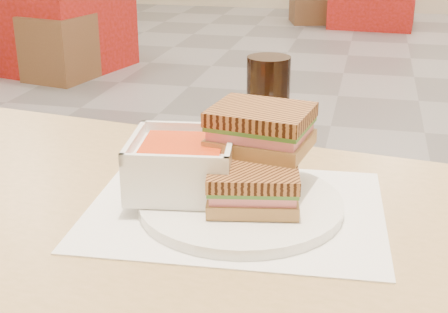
% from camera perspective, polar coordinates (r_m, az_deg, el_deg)
% --- Properties ---
extents(tray_liner, '(0.40, 0.32, 0.00)m').
position_cam_1_polar(tray_liner, '(0.82, 1.05, -4.77)').
color(tray_liner, white).
rests_on(tray_liner, main_table).
extents(plate, '(0.26, 0.26, 0.01)m').
position_cam_1_polar(plate, '(0.81, 1.54, -4.34)').
color(plate, white).
rests_on(plate, tray_liner).
extents(soup_bowl, '(0.15, 0.15, 0.07)m').
position_cam_1_polar(soup_bowl, '(0.83, -3.78, -0.88)').
color(soup_bowl, white).
rests_on(soup_bowl, plate).
extents(panini_lower, '(0.13, 0.11, 0.05)m').
position_cam_1_polar(panini_lower, '(0.78, 2.62, -2.72)').
color(panini_lower, '#A67346').
rests_on(panini_lower, plate).
extents(panini_upper, '(0.14, 0.12, 0.06)m').
position_cam_1_polar(panini_upper, '(0.83, 3.36, 2.58)').
color(panini_upper, '#A67346').
rests_on(panini_upper, panini_lower).
extents(cola_glass, '(0.07, 0.07, 0.15)m').
position_cam_1_polar(cola_glass, '(1.02, 4.00, 4.92)').
color(cola_glass, black).
rests_on(cola_glass, main_table).
extents(bg_table_0, '(1.04, 1.04, 0.75)m').
position_cam_1_polar(bg_table_0, '(4.89, -15.01, 12.04)').
color(bg_table_0, '#AE1B20').
rests_on(bg_table_0, ground).
extents(bg_chair_0r, '(0.47, 0.47, 0.45)m').
position_cam_1_polar(bg_chair_0r, '(4.57, -14.72, 9.51)').
color(bg_chair_0r, brown).
rests_on(bg_chair_0r, ground).
extents(bg_chair_2l, '(0.52, 0.52, 0.47)m').
position_cam_1_polar(bg_chair_2l, '(6.88, 7.98, 13.87)').
color(bg_chair_2l, brown).
rests_on(bg_chair_2l, ground).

